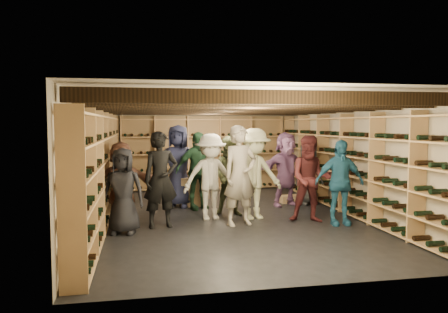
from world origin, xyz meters
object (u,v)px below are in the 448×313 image
object	(u,v)px
person_3	(254,174)
person_9	(211,177)
person_1	(161,180)
crate_stack_right	(198,189)
crate_loose	(290,199)
person_4	(339,182)
person_5	(121,184)
crate_stack_left	(191,192)
person_7	(240,176)
person_2	(231,176)
person_12	(308,173)
person_8	(311,179)
person_6	(178,166)
person_11	(286,169)
person_0	(123,191)
person_10	(197,171)

from	to	relation	value
person_3	person_9	world-z (taller)	person_3
person_1	person_9	world-z (taller)	person_1
crate_stack_right	crate_loose	size ratio (longest dim) A/B	1.15
person_4	person_5	size ratio (longest dim) A/B	1.02
crate_stack_left	person_9	world-z (taller)	person_9
person_1	person_7	distance (m)	1.49
crate_stack_right	person_2	world-z (taller)	person_2
person_9	person_12	world-z (taller)	person_9
person_2	person_8	bearing A→B (deg)	-10.73
person_1	person_4	size ratio (longest dim) A/B	1.10
person_6	person_11	size ratio (longest dim) A/B	1.10
person_8	person_12	world-z (taller)	person_8
person_1	person_5	size ratio (longest dim) A/B	1.12
crate_loose	person_8	size ratio (longest dim) A/B	0.29
person_12	person_4	bearing A→B (deg)	-104.46
person_8	person_12	distance (m)	1.94
crate_loose	person_2	distance (m)	2.24
person_5	person_8	xyz separation A→B (m)	(3.63, -0.39, 0.05)
person_0	person_8	xyz separation A→B (m)	(3.57, 0.24, 0.10)
person_1	person_6	bearing A→B (deg)	62.18
person_5	person_10	distance (m)	2.08
crate_stack_left	crate_loose	xyz separation A→B (m)	(2.43, 0.03, -0.25)
person_3	person_7	distance (m)	0.64
person_0	person_3	xyz separation A→B (m)	(2.56, 0.74, 0.16)
person_10	person_11	bearing A→B (deg)	-15.33
crate_stack_left	person_4	size ratio (longest dim) A/B	0.42
person_0	person_5	xyz separation A→B (m)	(-0.06, 0.64, 0.04)
crate_stack_left	crate_loose	distance (m)	2.44
person_2	person_10	bearing A→B (deg)	148.88
person_10	person_0	bearing A→B (deg)	-145.00
person_3	person_7	bearing A→B (deg)	-141.91
crate_stack_left	person_2	bearing A→B (deg)	-59.29
person_0	person_12	world-z (taller)	person_12
person_7	person_10	world-z (taller)	person_7
crate_stack_left	person_11	world-z (taller)	person_11
crate_stack_right	person_12	size ratio (longest dim) A/B	0.38
crate_loose	person_1	xyz separation A→B (m)	(-3.22, -2.02, 0.81)
person_6	person_7	distance (m)	2.31
person_9	person_11	xyz separation A→B (m)	(1.97, 1.11, 0.00)
person_2	person_12	bearing A→B (deg)	45.95
crate_stack_right	person_5	size ratio (longest dim) A/B	0.36
crate_stack_right	person_0	distance (m)	3.80
crate_loose	person_1	bearing A→B (deg)	-147.93
person_1	person_5	xyz separation A→B (m)	(-0.73, 0.30, -0.10)
person_5	person_9	xyz separation A→B (m)	(1.75, 0.23, 0.07)
person_6	person_11	world-z (taller)	person_6
person_0	crate_loose	bearing A→B (deg)	42.98
person_1	person_8	bearing A→B (deg)	-15.83
person_9	person_0	bearing A→B (deg)	-157.01
crate_stack_left	person_8	distance (m)	3.01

